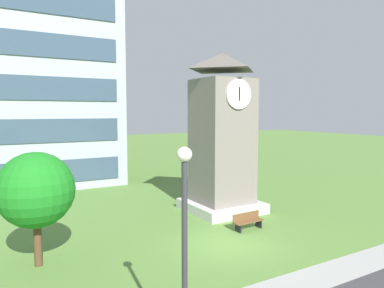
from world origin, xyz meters
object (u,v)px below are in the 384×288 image
Objects in this scene: street_lamp at (185,232)px; tree_near_tower at (36,190)px; park_bench at (248,221)px; clock_tower at (222,142)px.

tree_near_tower is (-2.28, 8.13, -0.29)m from street_lamp.
clock_tower is at bearing 76.08° from park_bench.
park_bench is 10.59m from tree_near_tower.
street_lamp is at bearing -137.03° from park_bench.
street_lamp reaches higher than park_bench.
park_bench is 11.25m from street_lamp.
tree_near_tower is at bearing -164.84° from clock_tower.
park_bench is (-0.93, -3.75, -3.91)m from clock_tower.
tree_near_tower is (-10.23, 0.72, 2.65)m from park_bench.
street_lamp is at bearing -74.35° from tree_near_tower.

